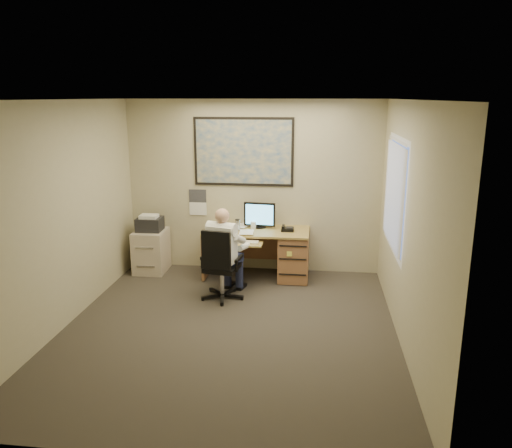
# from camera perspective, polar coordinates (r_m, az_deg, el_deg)

# --- Properties ---
(room_shell) EXTENTS (4.00, 4.50, 2.70)m
(room_shell) POSITION_cam_1_polar(r_m,az_deg,el_deg) (5.70, -3.29, 0.31)
(room_shell) COLOR #322D26
(room_shell) RESTS_ON ground
(desk) EXTENTS (1.60, 0.97, 1.14)m
(desk) POSITION_cam_1_polar(r_m,az_deg,el_deg) (7.71, 2.57, -2.93)
(desk) COLOR #A88D48
(desk) RESTS_ON ground
(world_map) EXTENTS (1.56, 0.03, 1.06)m
(world_map) POSITION_cam_1_polar(r_m,az_deg,el_deg) (7.80, -1.44, 8.24)
(world_map) COLOR #1E4C93
(world_map) RESTS_ON room_shell
(wall_calendar) EXTENTS (0.28, 0.01, 0.42)m
(wall_calendar) POSITION_cam_1_polar(r_m,az_deg,el_deg) (8.08, -6.67, 2.47)
(wall_calendar) COLOR white
(wall_calendar) RESTS_ON room_shell
(window_blinds) EXTENTS (0.06, 1.40, 1.30)m
(window_blinds) POSITION_cam_1_polar(r_m,az_deg,el_deg) (6.43, 15.61, 3.23)
(window_blinds) COLOR beige
(window_blinds) RESTS_ON room_shell
(filing_cabinet) EXTENTS (0.49, 0.58, 0.93)m
(filing_cabinet) POSITION_cam_1_polar(r_m,az_deg,el_deg) (8.15, -11.91, -2.59)
(filing_cabinet) COLOR #C2B29C
(filing_cabinet) RESTS_ON ground
(office_chair) EXTENTS (0.69, 0.69, 1.02)m
(office_chair) POSITION_cam_1_polar(r_m,az_deg,el_deg) (6.92, -3.90, -6.27)
(office_chair) COLOR black
(office_chair) RESTS_ON ground
(person) EXTENTS (0.71, 0.86, 1.27)m
(person) POSITION_cam_1_polar(r_m,az_deg,el_deg) (6.88, -3.89, -3.40)
(person) COLOR white
(person) RESTS_ON office_chair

